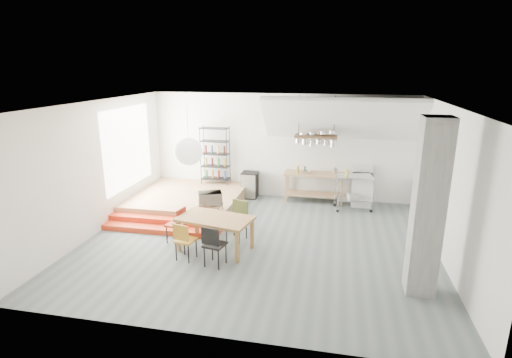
% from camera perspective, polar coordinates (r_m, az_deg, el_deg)
% --- Properties ---
extents(floor, '(8.00, 8.00, 0.00)m').
position_cam_1_polar(floor, '(9.50, 0.28, -8.93)').
color(floor, slate).
rests_on(floor, ground).
extents(wall_back, '(8.00, 0.04, 3.20)m').
position_cam_1_polar(wall_back, '(12.31, 3.49, 4.65)').
color(wall_back, silver).
rests_on(wall_back, ground).
extents(wall_left, '(0.04, 7.00, 3.20)m').
position_cam_1_polar(wall_left, '(10.47, -21.72, 1.54)').
color(wall_left, silver).
rests_on(wall_left, ground).
extents(wall_right, '(0.04, 7.00, 3.20)m').
position_cam_1_polar(wall_right, '(9.09, 25.86, -0.97)').
color(wall_right, silver).
rests_on(wall_right, ground).
extents(ceiling, '(8.00, 7.00, 0.02)m').
position_cam_1_polar(ceiling, '(8.67, 0.31, 10.66)').
color(ceiling, white).
rests_on(ceiling, wall_back).
extents(slope_ceiling, '(4.40, 1.44, 1.32)m').
position_cam_1_polar(slope_ceiling, '(11.46, 12.17, 8.30)').
color(slope_ceiling, white).
rests_on(slope_ceiling, wall_back).
extents(window_pane, '(0.02, 2.50, 2.20)m').
position_cam_1_polar(window_pane, '(11.67, -17.78, 4.30)').
color(window_pane, white).
rests_on(window_pane, wall_left).
extents(platform, '(3.00, 3.00, 0.40)m').
position_cam_1_polar(platform, '(11.89, -9.71, -2.96)').
color(platform, '#9E7A4F').
rests_on(platform, ground).
extents(step_lower, '(3.00, 0.35, 0.13)m').
position_cam_1_polar(step_lower, '(10.26, -13.59, -7.06)').
color(step_lower, red).
rests_on(step_lower, ground).
extents(step_upper, '(3.00, 0.35, 0.27)m').
position_cam_1_polar(step_upper, '(10.53, -12.82, -6.02)').
color(step_upper, red).
rests_on(step_upper, ground).
extents(concrete_column, '(0.50, 0.50, 3.20)m').
position_cam_1_polar(concrete_column, '(7.54, 23.35, -3.93)').
color(concrete_column, slate).
rests_on(concrete_column, ground).
extents(kitchen_counter, '(1.80, 0.60, 0.91)m').
position_cam_1_polar(kitchen_counter, '(12.10, 8.33, -0.44)').
color(kitchen_counter, '#9E7A4F').
rests_on(kitchen_counter, ground).
extents(stove, '(0.60, 0.60, 1.18)m').
position_cam_1_polar(stove, '(12.16, 14.90, -1.44)').
color(stove, white).
rests_on(stove, ground).
extents(pot_rack, '(1.20, 0.50, 1.43)m').
position_cam_1_polar(pot_rack, '(11.58, 8.67, 5.68)').
color(pot_rack, '#432D1A').
rests_on(pot_rack, ceiling).
extents(wire_shelving, '(0.88, 0.38, 1.80)m').
position_cam_1_polar(wire_shelving, '(12.52, -5.85, 3.50)').
color(wire_shelving, black).
rests_on(wire_shelving, platform).
extents(microwave_shelf, '(0.60, 0.40, 0.16)m').
position_cam_1_polar(microwave_shelf, '(10.31, -6.56, -3.75)').
color(microwave_shelf, '#9E7A4F').
rests_on(microwave_shelf, platform).
extents(paper_lantern, '(0.60, 0.60, 0.60)m').
position_cam_1_polar(paper_lantern, '(8.77, -9.58, 3.89)').
color(paper_lantern, white).
rests_on(paper_lantern, ceiling).
extents(dining_table, '(1.76, 1.21, 0.76)m').
position_cam_1_polar(dining_table, '(8.91, -5.86, -5.99)').
color(dining_table, brown).
rests_on(dining_table, ground).
extents(chair_mustard, '(0.46, 0.46, 0.84)m').
position_cam_1_polar(chair_mustard, '(8.59, -10.27, -8.34)').
color(chair_mustard, '#C08521').
rests_on(chair_mustard, ground).
extents(chair_black, '(0.48, 0.48, 0.89)m').
position_cam_1_polar(chair_black, '(8.23, -6.15, -9.05)').
color(chair_black, black).
rests_on(chair_black, ground).
extents(chair_olive, '(0.53, 0.53, 0.93)m').
position_cam_1_polar(chair_olive, '(9.46, -2.59, -5.39)').
color(chair_olive, '#515E2C').
rests_on(chair_olive, ground).
extents(chair_red, '(0.45, 0.45, 0.85)m').
position_cam_1_polar(chair_red, '(9.47, -11.08, -6.02)').
color(chair_red, '#A12617').
rests_on(chair_red, ground).
extents(rolling_cart, '(1.10, 0.75, 1.01)m').
position_cam_1_polar(rolling_cart, '(11.66, 13.80, -1.23)').
color(rolling_cart, silver).
rests_on(rolling_cart, ground).
extents(mini_fridge, '(0.48, 0.48, 0.81)m').
position_cam_1_polar(mini_fridge, '(12.47, -0.90, -0.83)').
color(mini_fridge, black).
rests_on(mini_fridge, ground).
extents(microwave, '(0.70, 0.60, 0.33)m').
position_cam_1_polar(microwave, '(10.25, -6.59, -2.78)').
color(microwave, beige).
rests_on(microwave, microwave_shelf).
extents(bowl, '(0.28, 0.28, 0.06)m').
position_cam_1_polar(bowl, '(11.99, 7.31, 1.00)').
color(bowl, silver).
rests_on(bowl, kitchen_counter).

